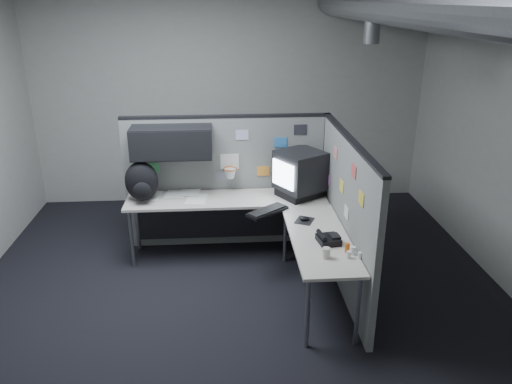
{
  "coord_description": "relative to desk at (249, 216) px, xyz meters",
  "views": [
    {
      "loc": [
        -0.14,
        -4.36,
        2.89
      ],
      "look_at": [
        0.2,
        0.35,
        1.04
      ],
      "focal_mm": 35.0,
      "sensor_mm": 36.0,
      "label": 1
    }
  ],
  "objects": [
    {
      "name": "backpack",
      "position": [
        -1.19,
        0.27,
        0.34
      ],
      "size": [
        0.42,
        0.4,
        0.46
      ],
      "rotation": [
        0.0,
        0.0,
        -0.2
      ],
      "color": "black",
      "rests_on": "desk"
    },
    {
      "name": "mouse",
      "position": [
        0.55,
        -0.41,
        0.13
      ],
      "size": [
        0.24,
        0.26,
        0.04
      ],
      "rotation": [
        0.0,
        0.0,
        0.34
      ],
      "color": "black",
      "rests_on": "desk"
    },
    {
      "name": "keyboard",
      "position": [
        0.18,
        -0.18,
        0.14
      ],
      "size": [
        0.48,
        0.44,
        0.04
      ],
      "rotation": [
        0.0,
        0.0,
        -0.1
      ],
      "color": "black",
      "rests_on": "desk"
    },
    {
      "name": "papers",
      "position": [
        -0.81,
        0.41,
        0.12
      ],
      "size": [
        0.8,
        0.58,
        0.01
      ],
      "rotation": [
        0.0,
        0.0,
        -0.12
      ],
      "color": "white",
      "rests_on": "desk"
    },
    {
      "name": "desk",
      "position": [
        0.0,
        0.0,
        0.0
      ],
      "size": [
        2.31,
        2.11,
        0.73
      ],
      "color": "beige",
      "rests_on": "ground"
    },
    {
      "name": "monitor",
      "position": [
        0.6,
        0.29,
        0.39
      ],
      "size": [
        0.64,
        0.64,
        0.53
      ],
      "rotation": [
        0.0,
        0.0,
        -0.24
      ],
      "color": "black",
      "rests_on": "desk"
    },
    {
      "name": "bottles",
      "position": [
        0.85,
        -1.17,
        0.15
      ],
      "size": [
        0.15,
        0.16,
        0.09
      ],
      "rotation": [
        0.0,
        0.0,
        0.18
      ],
      "color": "silver",
      "rests_on": "desk"
    },
    {
      "name": "partition_right",
      "position": [
        0.95,
        -0.49,
        0.21
      ],
      "size": [
        0.07,
        2.23,
        1.63
      ],
      "color": "slate",
      "rests_on": "ground"
    },
    {
      "name": "phone",
      "position": [
        0.69,
        -0.91,
        0.15
      ],
      "size": [
        0.22,
        0.24,
        0.1
      ],
      "rotation": [
        0.0,
        0.0,
        -0.03
      ],
      "color": "black",
      "rests_on": "desk"
    },
    {
      "name": "partition_back",
      "position": [
        -0.4,
        0.53,
        0.38
      ],
      "size": [
        2.44,
        0.42,
        1.63
      ],
      "color": "slate",
      "rests_on": "ground"
    },
    {
      "name": "cup",
      "position": [
        0.61,
        -1.2,
        0.17
      ],
      "size": [
        0.07,
        0.07,
        0.1
      ],
      "primitive_type": "cylinder",
      "rotation": [
        0.0,
        0.0,
        -0.0
      ],
      "color": "beige",
      "rests_on": "desk"
    },
    {
      "name": "room",
      "position": [
        0.41,
        -0.7,
        1.48
      ],
      "size": [
        5.62,
        5.62,
        3.22
      ],
      "color": "black",
      "rests_on": "ground"
    }
  ]
}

